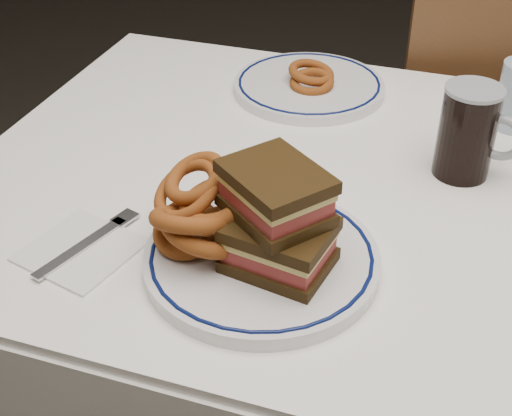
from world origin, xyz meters
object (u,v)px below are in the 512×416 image
(chair_far, at_px, (485,137))
(reuben_sandwich, at_px, (277,219))
(far_plate, at_px, (309,86))
(main_plate, at_px, (261,258))
(beer_mug, at_px, (469,132))

(chair_far, bearing_deg, reuben_sandwich, -105.28)
(reuben_sandwich, height_order, far_plate, reuben_sandwich)
(chair_far, height_order, far_plate, chair_far)
(chair_far, bearing_deg, far_plate, -131.90)
(reuben_sandwich, bearing_deg, main_plate, 162.06)
(main_plate, relative_size, beer_mug, 2.10)
(far_plate, bearing_deg, main_plate, -81.89)
(main_plate, relative_size, reuben_sandwich, 1.90)
(reuben_sandwich, relative_size, far_plate, 0.57)
(beer_mug, distance_m, far_plate, 0.36)
(main_plate, height_order, beer_mug, beer_mug)
(chair_far, bearing_deg, main_plate, -106.74)
(chair_far, distance_m, beer_mug, 0.65)
(beer_mug, bearing_deg, chair_far, 85.76)
(reuben_sandwich, bearing_deg, chair_far, 74.72)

